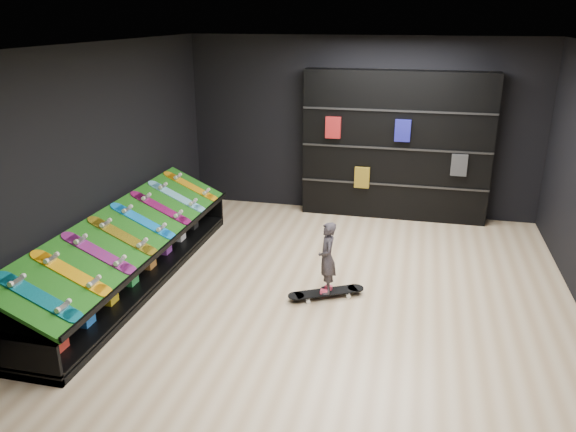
% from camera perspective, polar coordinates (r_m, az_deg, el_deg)
% --- Properties ---
extents(floor, '(6.00, 7.00, 0.01)m').
position_cam_1_polar(floor, '(6.97, 3.66, -8.62)').
color(floor, beige).
rests_on(floor, ground).
extents(ceiling, '(6.00, 7.00, 0.01)m').
position_cam_1_polar(ceiling, '(6.14, 4.30, 16.81)').
color(ceiling, white).
rests_on(ceiling, ground).
extents(wall_back, '(6.00, 0.02, 3.00)m').
position_cam_1_polar(wall_back, '(9.77, 7.42, 8.96)').
color(wall_back, black).
rests_on(wall_back, ground).
extents(wall_front, '(6.00, 0.02, 3.00)m').
position_cam_1_polar(wall_front, '(3.29, -6.58, -13.94)').
color(wall_front, black).
rests_on(wall_front, ground).
extents(wall_left, '(0.02, 7.00, 3.00)m').
position_cam_1_polar(wall_left, '(7.47, -19.45, 4.60)').
color(wall_left, black).
rests_on(wall_left, ground).
extents(display_rack, '(0.90, 4.50, 0.50)m').
position_cam_1_polar(display_rack, '(7.65, -15.52, -4.58)').
color(display_rack, black).
rests_on(display_rack, ground).
extents(turf_ramp, '(0.92, 4.50, 0.46)m').
position_cam_1_polar(turf_ramp, '(7.45, -15.51, -1.39)').
color(turf_ramp, '#14550D').
rests_on(turf_ramp, display_rack).
extents(back_shelving, '(3.09, 0.36, 2.47)m').
position_cam_1_polar(back_shelving, '(9.61, 10.88, 6.97)').
color(back_shelving, black).
rests_on(back_shelving, ground).
extents(floor_skateboard, '(0.97, 0.66, 0.09)m').
position_cam_1_polar(floor_skateboard, '(7.03, 3.90, -7.94)').
color(floor_skateboard, black).
rests_on(floor_skateboard, ground).
extents(child, '(0.20, 0.24, 0.54)m').
position_cam_1_polar(child, '(6.89, 3.96, -5.62)').
color(child, black).
rests_on(child, floor_skateboard).
extents(display_board_0, '(0.93, 0.22, 0.50)m').
position_cam_1_polar(display_board_0, '(5.99, -24.00, -7.52)').
color(display_board_0, '#0C8C99').
rests_on(display_board_0, turf_ramp).
extents(display_board_1, '(0.93, 0.22, 0.50)m').
position_cam_1_polar(display_board_1, '(6.38, -21.15, -5.44)').
color(display_board_1, yellow).
rests_on(display_board_1, turf_ramp).
extents(display_board_2, '(0.93, 0.22, 0.50)m').
position_cam_1_polar(display_board_2, '(6.79, -18.65, -3.59)').
color(display_board_2, '#2626BF').
rests_on(display_board_2, turf_ramp).
extents(display_board_3, '(0.93, 0.22, 0.50)m').
position_cam_1_polar(display_board_3, '(7.22, -16.44, -1.96)').
color(display_board_3, yellow).
rests_on(display_board_3, turf_ramp).
extents(display_board_4, '(0.93, 0.22, 0.50)m').
position_cam_1_polar(display_board_4, '(7.66, -14.50, -0.50)').
color(display_board_4, blue).
rests_on(display_board_4, turf_ramp).
extents(display_board_5, '(0.93, 0.22, 0.50)m').
position_cam_1_polar(display_board_5, '(8.11, -12.76, 0.79)').
color(display_board_5, '#E5198C').
rests_on(display_board_5, turf_ramp).
extents(display_board_6, '(0.93, 0.22, 0.50)m').
position_cam_1_polar(display_board_6, '(8.58, -11.21, 1.95)').
color(display_board_6, '#0CB2E5').
rests_on(display_board_6, turf_ramp).
extents(display_board_7, '(0.93, 0.22, 0.50)m').
position_cam_1_polar(display_board_7, '(9.05, -9.82, 2.98)').
color(display_board_7, orange).
rests_on(display_board_7, turf_ramp).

